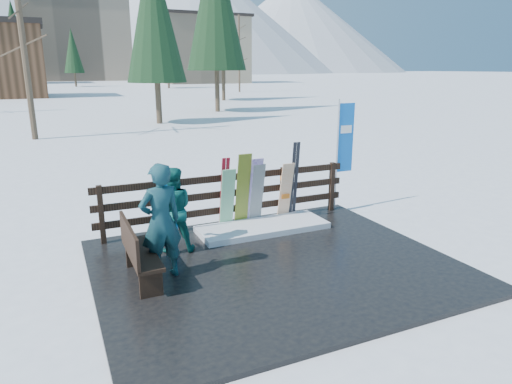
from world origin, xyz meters
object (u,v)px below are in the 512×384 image
snowboard_1 (227,199)px  snowboard_5 (285,192)px  bench (137,251)px  snowboard_0 (171,205)px  person_front (161,222)px  person_back (173,210)px  rental_flag (343,142)px  snowboard_4 (257,194)px  snowboard_2 (243,190)px  snowboard_3 (255,191)px

snowboard_1 → snowboard_5: (1.36, -0.00, 0.00)m
bench → snowboard_5: 3.93m
snowboard_0 → person_front: 1.83m
bench → person_back: 1.31m
rental_flag → person_back: rental_flag is taller
person_front → person_back: bearing=-124.0°
bench → snowboard_0: size_ratio=1.13×
snowboard_4 → person_back: bearing=-160.1°
snowboard_2 → snowboard_3: (0.27, -0.00, -0.06)m
snowboard_1 → person_front: 2.48m
snowboard_1 → snowboard_3: 0.63m
bench → snowboard_4: (2.84, 1.71, 0.16)m
snowboard_5 → snowboard_4: bearing=180.0°
person_front → person_back: 1.09m
snowboard_4 → snowboard_1: bearing=180.0°
person_front → snowboard_3: bearing=-154.6°
snowboard_5 → rental_flag: rental_flag is taller
bench → person_back: bearing=49.8°
snowboard_2 → person_back: bearing=-156.6°
rental_flag → person_back: (-4.36, -1.00, -0.81)m
snowboard_5 → snowboard_3: bearing=180.0°
snowboard_4 → rental_flag: rental_flag is taller
rental_flag → person_front: rental_flag is taller
snowboard_0 → snowboard_2: bearing=0.0°
snowboard_0 → bench: bearing=-119.5°
snowboard_2 → snowboard_3: size_ratio=1.07×
snowboard_2 → snowboard_0: bearing=180.0°
snowboard_1 → rental_flag: 3.18m
bench → person_front: size_ratio=0.80×
snowboard_0 → snowboard_3: (1.82, -0.00, 0.08)m
bench → snowboard_1: 2.76m
snowboard_0 → snowboard_3: snowboard_3 is taller
snowboard_4 → snowboard_5: bearing=-0.0°
bench → snowboard_3: size_ratio=0.99×
snowboard_5 → person_front: size_ratio=0.71×
bench → person_back: size_ratio=0.95×
bench → snowboard_5: bearing=25.8°
snowboard_3 → person_front: person_front is taller
rental_flag → snowboard_1: bearing=-174.9°
person_back → bench: bearing=59.3°
snowboard_0 → snowboard_1: size_ratio=1.00×
snowboard_1 → snowboard_5: snowboard_5 is taller
rental_flag → person_front: (-4.79, -1.99, -0.66)m
snowboard_1 → rental_flag: (3.02, 0.27, 0.95)m
snowboard_3 → snowboard_5: (0.74, 0.00, -0.09)m
snowboard_3 → rental_flag: (2.40, 0.27, 0.86)m
person_back → snowboard_4: bearing=-150.6°
snowboard_5 → person_front: bearing=-151.3°
snowboard_1 → snowboard_2: 0.38m
snowboard_3 → snowboard_4: (0.05, 0.00, -0.07)m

